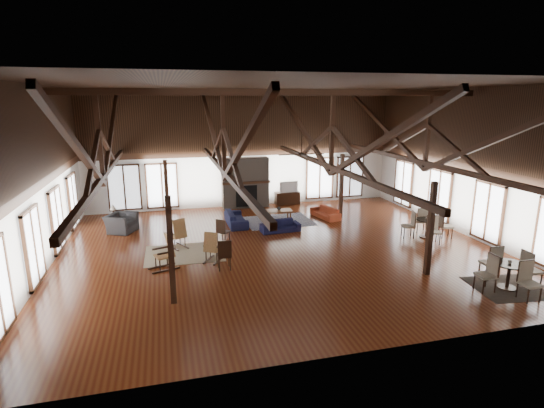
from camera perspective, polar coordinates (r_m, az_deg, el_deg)
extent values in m
plane|color=#5C2B13|center=(16.17, 0.95, -6.03)|extent=(16.00, 16.00, 0.00)
cube|color=black|center=(15.21, 1.04, 15.74)|extent=(16.00, 14.00, 0.02)
cube|color=silver|center=(22.17, -3.84, 7.36)|extent=(16.00, 0.02, 6.00)
cube|color=silver|center=(9.01, 12.88, -2.65)|extent=(16.00, 0.02, 6.00)
cube|color=silver|center=(15.39, -29.13, 2.74)|extent=(0.02, 14.00, 6.00)
cube|color=silver|center=(19.13, 24.87, 5.07)|extent=(0.02, 14.00, 6.00)
cube|color=black|center=(15.20, 1.04, 14.79)|extent=(15.60, 0.18, 0.22)
cube|color=black|center=(14.99, -21.75, 3.45)|extent=(0.16, 13.70, 0.18)
cube|color=black|center=(14.83, -22.22, 8.58)|extent=(0.14, 0.14, 2.70)
cube|color=black|center=(18.30, -20.79, 9.14)|extent=(0.15, 7.07, 3.12)
cube|color=black|center=(11.40, -24.39, 6.44)|extent=(0.15, 7.07, 3.12)
cube|color=black|center=(15.00, -6.41, 4.36)|extent=(0.16, 13.70, 0.18)
cube|color=black|center=(14.84, -6.56, 9.51)|extent=(0.14, 0.14, 2.70)
cube|color=black|center=(18.31, -8.10, 9.89)|extent=(0.15, 7.07, 3.12)
cube|color=black|center=(11.41, -4.06, 7.64)|extent=(0.15, 7.07, 3.12)
cube|color=black|center=(16.04, 7.93, 4.94)|extent=(0.16, 13.70, 0.18)
cube|color=black|center=(15.89, 8.09, 9.75)|extent=(0.14, 0.14, 2.70)
cube|color=black|center=(19.17, 4.05, 10.17)|extent=(0.15, 7.07, 3.12)
cube|color=black|center=(12.74, 14.09, 7.92)|extent=(0.15, 7.07, 3.12)
cube|color=black|center=(17.93, 19.90, 5.18)|extent=(0.16, 13.70, 0.18)
cube|color=black|center=(17.80, 20.26, 9.48)|extent=(0.14, 0.14, 2.70)
cube|color=black|center=(20.78, 14.74, 10.04)|extent=(0.15, 7.07, 3.12)
cube|color=black|center=(15.06, 27.74, 7.61)|extent=(0.15, 7.07, 3.12)
cube|color=black|center=(11.85, -13.44, -6.17)|extent=(0.16, 0.16, 3.05)
cube|color=black|center=(14.32, 20.52, -3.18)|extent=(0.16, 0.16, 3.05)
cube|color=black|center=(18.59, -13.94, 1.10)|extent=(0.16, 0.16, 3.05)
cube|color=black|center=(20.25, 9.30, 2.36)|extent=(0.16, 0.16, 3.05)
cube|color=#6B5E51|center=(22.12, -3.62, 2.89)|extent=(2.40, 0.62, 2.60)
cube|color=black|center=(21.95, -3.44, 1.07)|extent=(1.10, 0.06, 1.10)
cube|color=black|center=(21.84, -3.48, 2.89)|extent=(2.50, 0.20, 0.12)
cylinder|color=black|center=(14.46, 4.00, 8.06)|extent=(0.04, 0.04, 0.70)
cylinder|color=black|center=(14.50, 3.98, 6.69)|extent=(0.20, 0.20, 0.10)
cube|color=black|center=(14.65, 5.66, 6.73)|extent=(0.70, 0.12, 0.02)
cube|color=black|center=(14.93, 3.43, 6.90)|extent=(0.12, 0.70, 0.02)
cube|color=black|center=(14.37, 2.26, 6.64)|extent=(0.70, 0.12, 0.02)
cube|color=black|center=(14.08, 4.55, 6.46)|extent=(0.12, 0.70, 0.02)
imported|color=#121333|center=(18.16, 1.11, -2.96)|extent=(1.72, 0.77, 0.49)
imported|color=#131635|center=(19.18, -4.85, -1.93)|extent=(2.02, 0.80, 0.59)
imported|color=#99371D|center=(20.44, 7.17, -1.13)|extent=(1.82, 1.04, 0.50)
cube|color=brown|center=(19.70, 0.77, -0.92)|extent=(1.36, 0.75, 0.06)
cube|color=brown|center=(19.43, -0.64, -1.90)|extent=(0.06, 0.06, 0.44)
cube|color=brown|center=(19.83, -0.94, -1.57)|extent=(0.06, 0.06, 0.44)
cube|color=brown|center=(19.71, 2.48, -1.68)|extent=(0.06, 0.06, 0.44)
cube|color=brown|center=(20.11, 2.13, -1.36)|extent=(0.06, 0.06, 0.44)
imported|color=#B2B2B2|center=(19.71, 0.94, -0.53)|extent=(0.24, 0.24, 0.19)
imported|color=#29292B|center=(19.20, -19.60, -2.41)|extent=(1.52, 1.45, 0.77)
cube|color=black|center=(19.89, -20.45, -2.25)|extent=(0.42, 0.42, 0.56)
cylinder|color=black|center=(19.78, -20.55, -1.00)|extent=(0.08, 0.08, 0.34)
cone|color=beige|center=(19.73, -20.61, -0.37)|extent=(0.30, 0.30, 0.24)
cube|color=#A1693D|center=(16.58, -12.63, -4.24)|extent=(0.67, 0.66, 0.05)
cube|color=#A1693D|center=(16.27, -12.30, -3.27)|extent=(0.54, 0.40, 0.74)
cube|color=black|center=(16.62, -13.20, -5.76)|extent=(0.45, 0.83, 0.05)
cube|color=black|center=(16.80, -11.92, -5.47)|extent=(0.45, 0.83, 0.05)
cube|color=#A1693D|center=(15.02, -7.90, -6.05)|extent=(0.65, 0.64, 0.05)
cube|color=#A1693D|center=(14.72, -8.29, -5.12)|extent=(0.51, 0.41, 0.69)
cube|color=black|center=(15.24, -8.54, -7.37)|extent=(0.48, 0.76, 0.05)
cube|color=black|center=(15.08, -7.15, -7.55)|extent=(0.48, 0.76, 0.05)
cube|color=#A1693D|center=(14.61, -14.41, -6.79)|extent=(0.65, 0.66, 0.05)
cube|color=#A1693D|center=(14.56, -13.60, -5.30)|extent=(0.36, 0.56, 0.76)
cube|color=black|center=(14.57, -14.03, -8.65)|extent=(0.90, 0.35, 0.05)
cube|color=black|center=(14.96, -14.59, -8.08)|extent=(0.90, 0.35, 0.05)
cube|color=black|center=(16.80, -6.54, -3.72)|extent=(0.59, 0.59, 0.05)
cube|color=black|center=(16.57, -6.91, -3.01)|extent=(0.35, 0.30, 0.55)
cylinder|color=black|center=(16.87, -6.52, -4.46)|extent=(0.03, 0.03, 0.45)
cube|color=black|center=(14.24, -6.45, -6.89)|extent=(0.45, 0.45, 0.05)
cube|color=black|center=(13.95, -6.38, -6.07)|extent=(0.45, 0.05, 0.59)
cylinder|color=black|center=(14.33, -6.43, -7.78)|extent=(0.04, 0.04, 0.48)
cylinder|color=black|center=(14.50, 29.36, -7.05)|extent=(0.91, 0.91, 0.04)
cylinder|color=black|center=(14.63, 29.19, -8.43)|extent=(0.10, 0.10, 0.75)
cylinder|color=black|center=(14.77, 29.02, -9.78)|extent=(0.54, 0.54, 0.04)
cylinder|color=black|center=(18.38, 20.19, -2.00)|extent=(0.88, 0.88, 0.04)
cylinder|color=black|center=(18.48, 20.10, -3.09)|extent=(0.10, 0.10, 0.73)
cylinder|color=black|center=(18.58, 20.00, -4.16)|extent=(0.53, 0.53, 0.04)
imported|color=#B2B2B2|center=(14.47, 29.35, -6.82)|extent=(0.15, 0.15, 0.09)
imported|color=#B2B2B2|center=(18.36, 20.18, -1.80)|extent=(0.13, 0.13, 0.10)
cube|color=black|center=(22.92, 2.06, 0.81)|extent=(1.30, 0.49, 0.65)
imported|color=#B2B2B2|center=(22.80, 2.16, 2.35)|extent=(1.05, 0.28, 0.60)
cube|color=tan|center=(16.00, -11.68, -6.53)|extent=(2.84, 2.25, 0.01)
cube|color=#1A2049|center=(19.74, 0.85, -2.30)|extent=(3.11, 2.38, 0.01)
cube|color=black|center=(14.80, 29.09, -9.80)|extent=(2.21, 2.05, 0.01)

